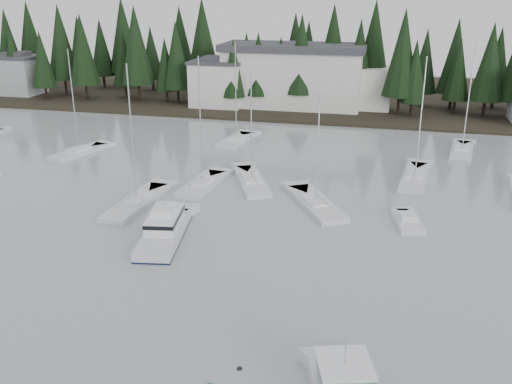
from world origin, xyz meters
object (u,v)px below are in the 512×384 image
at_px(house_west, 218,82).
at_px(sailboat_9, 316,205).
at_px(cabin_cruiser_center, 165,231).
at_px(runabout_1, 407,223).
at_px(sailboat_12, 203,185).
at_px(sailboat_4, 137,204).
at_px(sailboat_2, 415,178).
at_px(sailboat_0, 462,151).
at_px(harbor_inn, 305,76).
at_px(house_far_west, 19,74).
at_px(sailboat_11, 79,153).
at_px(sailboat_5, 236,141).
at_px(sailboat_3, 251,183).

relative_size(house_west, sailboat_9, 0.80).
distance_m(cabin_cruiser_center, sailboat_9, 16.08).
height_order(cabin_cruiser_center, runabout_1, cabin_cruiser_center).
xyz_separation_m(house_west, sailboat_12, (10.98, -41.10, -4.57)).
relative_size(sailboat_4, sailboat_12, 1.00).
distance_m(cabin_cruiser_center, sailboat_2, 30.86).
bearing_deg(sailboat_0, harbor_inn, 55.32).
bearing_deg(sailboat_9, sailboat_4, 72.77).
height_order(house_far_west, sailboat_11, sailboat_11).
height_order(sailboat_5, sailboat_11, sailboat_5).
distance_m(sailboat_4, sailboat_11, 21.67).
distance_m(house_west, sailboat_4, 48.60).
bearing_deg(house_far_west, sailboat_11, -46.54).
height_order(house_west, sailboat_2, sailboat_2).
height_order(house_far_west, sailboat_9, sailboat_9).
xyz_separation_m(sailboat_2, sailboat_3, (-17.87, -5.91, -0.01)).
height_order(cabin_cruiser_center, sailboat_9, sailboat_9).
bearing_deg(harbor_inn, sailboat_0, -42.53).
distance_m(sailboat_3, sailboat_9, 9.53).
bearing_deg(house_far_west, sailboat_2, -24.72).
relative_size(house_far_west, sailboat_3, 0.65).
bearing_deg(runabout_1, house_far_west, 45.77).
bearing_deg(sailboat_0, sailboat_11, 112.67).
height_order(cabin_cruiser_center, sailboat_5, sailboat_5).
relative_size(house_far_west, runabout_1, 1.50).
relative_size(harbor_inn, sailboat_11, 2.10).
distance_m(sailboat_3, sailboat_12, 5.50).
height_order(house_west, sailboat_9, sailboat_9).
bearing_deg(sailboat_4, sailboat_9, -75.00).
xyz_separation_m(house_far_west, harbor_inn, (57.04, 1.34, 1.37)).
height_order(harbor_inn, sailboat_11, sailboat_11).
bearing_deg(house_far_west, sailboat_5, -24.84).
relative_size(sailboat_2, sailboat_3, 1.10).
height_order(house_far_west, sailboat_0, sailboat_0).
bearing_deg(sailboat_2, house_west, 51.58).
height_order(sailboat_3, sailboat_4, sailboat_4).
height_order(harbor_inn, sailboat_5, sailboat_5).
relative_size(sailboat_2, sailboat_11, 1.02).
bearing_deg(cabin_cruiser_center, house_far_west, 33.84).
xyz_separation_m(harbor_inn, sailboat_9, (8.96, -47.33, -5.72)).
distance_m(sailboat_9, sailboat_11, 34.96).
distance_m(sailboat_0, sailboat_4, 44.09).
xyz_separation_m(harbor_inn, sailboat_2, (18.82, -36.26, -5.70)).
bearing_deg(harbor_inn, sailboat_5, -102.52).
distance_m(house_far_west, runabout_1, 89.50).
xyz_separation_m(house_far_west, sailboat_9, (66.01, -45.99, -4.35)).
bearing_deg(runabout_1, house_west, 24.01).
xyz_separation_m(sailboat_0, sailboat_12, (-29.18, -21.40, -0.01)).
relative_size(cabin_cruiser_center, sailboat_9, 0.88).
height_order(house_far_west, sailboat_5, sailboat_5).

